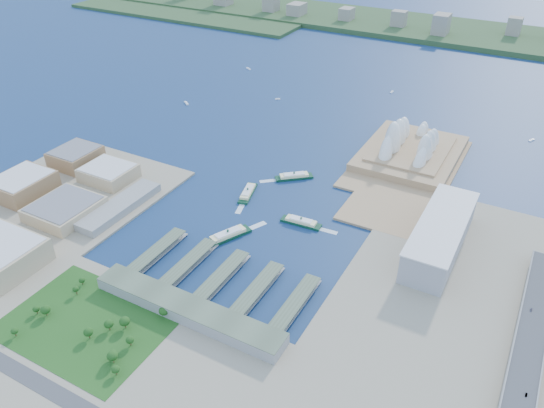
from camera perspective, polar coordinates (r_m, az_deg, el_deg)
The scene contains 25 objects.
ground at distance 607.62m, azimuth -2.53°, elevation -3.63°, with size 3000.00×3000.00×0.00m, color #10214E.
west_land at distance 695.80m, azimuth -25.23°, elevation -1.78°, with size 220.00×390.00×3.00m, color gray.
south_land at distance 488.03m, azimuth -15.88°, elevation -16.31°, with size 720.00×180.00×3.00m, color gray.
east_land at distance 512.30m, azimuth 18.68°, elevation -13.99°, with size 240.00×500.00×3.00m, color gray.
peninsula at distance 779.15m, azimuth 14.37°, elevation 4.28°, with size 135.00×220.00×3.00m, color #A38159.
far_shore at distance 1462.03m, azimuth 18.63°, elevation 17.20°, with size 2200.00×260.00×12.00m, color #2D4926.
opera_house at distance 783.72m, azimuth 14.92°, elevation 6.88°, with size 134.00×180.00×58.00m, color white, non-canonical shape.
toaster_building at distance 603.76m, azimuth 17.63°, elevation -3.26°, with size 45.00×155.00×35.00m, color gray.
expressway at distance 501.29m, azimuth 25.44°, elevation -15.99°, with size 26.00×340.00×11.85m, color gray, non-canonical shape.
west_buildings at distance 704.59m, azimuth -23.38°, elevation 0.62°, with size 200.00×280.00×27.00m, color #906D48, non-canonical shape.
ferry_wharves at distance 549.79m, azimuth -5.34°, elevation -7.73°, with size 184.00×90.00×9.30m, color #4C5A44, non-canonical shape.
terminal_building at distance 511.44m, azimuth -9.04°, elevation -11.16°, with size 200.00×28.00×12.00m, color gray.
park at distance 524.11m, azimuth -19.45°, elevation -11.43°, with size 150.00×110.00×16.00m, color #194714, non-canonical shape.
far_skyline at distance 1435.09m, azimuth 18.69°, elevation 18.31°, with size 1900.00×140.00×55.00m, color gray, non-canonical shape.
ferry_a at distance 683.08m, azimuth -2.62°, elevation 1.38°, with size 12.74×50.04×9.46m, color #0E3821, non-canonical shape.
ferry_b at distance 718.78m, azimuth 2.39°, elevation 3.12°, with size 13.07×51.34×9.71m, color #0E3821, non-canonical shape.
ferry_c at distance 606.18m, azimuth -4.76°, elevation -3.21°, with size 14.32×56.25×10.64m, color #0E3821, non-canonical shape.
ferry_d at distance 627.60m, azimuth 3.14°, elevation -1.80°, with size 12.53×49.24×9.31m, color #0E3821, non-canonical shape.
boat_a at distance 970.37m, azimuth -9.20°, elevation 10.69°, with size 3.99×15.97×3.08m, color white, non-canonical shape.
boat_b at distance 976.63m, azimuth 0.62°, elevation 11.24°, with size 3.19×9.11×2.46m, color white, non-canonical shape.
boat_c at distance 914.47m, azimuth 26.15°, elevation 6.21°, with size 3.44×11.79×2.65m, color white, non-canonical shape.
boat_d at distance 1135.59m, azimuth -2.54°, elevation 14.36°, with size 3.39×15.49×2.61m, color white, non-canonical shape.
boat_e at distance 1033.56m, azimuth 12.76°, elevation 11.69°, with size 3.54×11.12×2.73m, color white, non-canonical shape.
car_b at distance 476.87m, azimuth 25.68°, elevation -18.00°, with size 1.33×3.82×1.26m, color slate.
car_c at distance 550.19m, azimuth 26.10°, elevation -10.19°, with size 1.64×4.02×1.17m, color slate.
Camera 1 is at (259.02, -414.40, 361.09)m, focal length 35.00 mm.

